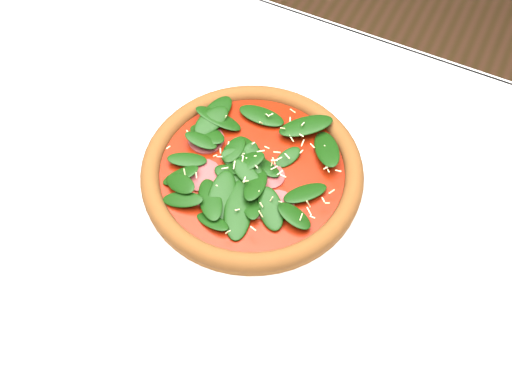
% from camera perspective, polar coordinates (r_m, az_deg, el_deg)
% --- Properties ---
extents(ground, '(6.00, 6.00, 0.00)m').
position_cam_1_polar(ground, '(1.51, -2.22, -15.32)').
color(ground, brown).
rests_on(ground, ground).
extents(dining_table, '(1.21, 0.81, 0.75)m').
position_cam_1_polar(dining_table, '(0.91, -3.55, -3.06)').
color(dining_table, white).
rests_on(dining_table, ground).
extents(plate, '(0.37, 0.37, 0.02)m').
position_cam_1_polar(plate, '(0.83, -0.39, 1.46)').
color(plate, white).
rests_on(plate, dining_table).
extents(pizza, '(0.33, 0.33, 0.04)m').
position_cam_1_polar(pizza, '(0.81, -0.39, 2.30)').
color(pizza, '#956024').
rests_on(pizza, plate).
extents(wine_glass, '(0.08, 0.08, 0.18)m').
position_cam_1_polar(wine_glass, '(0.90, -16.50, 16.15)').
color(wine_glass, white).
rests_on(wine_glass, dining_table).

